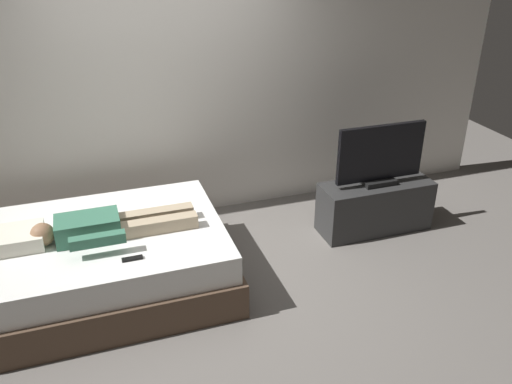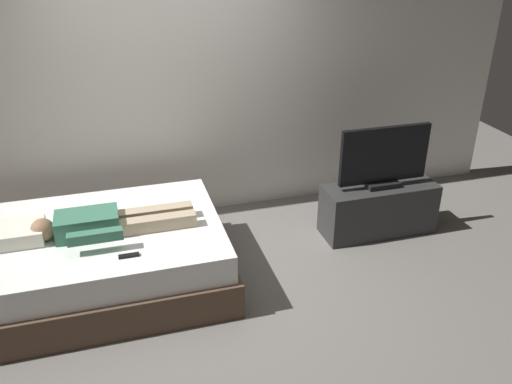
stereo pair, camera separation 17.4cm
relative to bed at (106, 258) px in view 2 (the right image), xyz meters
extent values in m
plane|color=slate|center=(0.75, -0.34, -0.26)|extent=(10.00, 10.00, 0.00)
cube|color=silver|center=(1.15, 1.15, 1.14)|extent=(6.40, 0.10, 2.80)
cube|color=brown|center=(0.00, 0.00, -0.11)|extent=(1.97, 1.49, 0.30)
cube|color=white|center=(0.00, 0.00, 0.16)|extent=(1.89, 1.41, 0.24)
cube|color=silver|center=(-0.66, 0.00, 0.34)|extent=(0.48, 0.34, 0.12)
cube|color=#387056|center=(-0.10, -0.05, 0.37)|extent=(0.48, 0.28, 0.18)
sphere|color=#936B4C|center=(-0.43, -0.05, 0.37)|extent=(0.18, 0.18, 0.18)
cube|color=tan|center=(0.44, -0.13, 0.33)|extent=(0.60, 0.11, 0.11)
cube|color=tan|center=(0.44, 0.03, 0.33)|extent=(0.60, 0.11, 0.11)
cube|color=#387056|center=(-0.04, -0.33, 0.41)|extent=(0.40, 0.08, 0.08)
cube|color=black|center=(0.18, -0.47, 0.29)|extent=(0.15, 0.04, 0.02)
cube|color=#2D2D2D|center=(2.58, 0.16, -0.01)|extent=(1.10, 0.40, 0.50)
cube|color=black|center=(2.58, 0.16, 0.26)|extent=(0.32, 0.20, 0.05)
cube|color=black|center=(2.58, 0.16, 0.56)|extent=(0.88, 0.05, 0.54)
camera|label=1|loc=(0.00, -3.81, 2.43)|focal=37.13mm
camera|label=2|loc=(0.17, -3.87, 2.43)|focal=37.13mm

